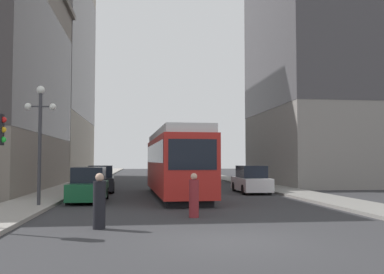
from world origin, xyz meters
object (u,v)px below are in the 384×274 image
object	(u,v)px
parked_car_right_far	(251,180)
parked_car_left_near	(89,186)
streetcar	(175,162)
lamp_post_left_near	(40,126)
parked_car_left_mid	(101,180)
pedestrian_crossing_far	(99,203)
transit_bus	(195,163)
pedestrian_crossing_near	(194,197)

from	to	relation	value
parked_car_right_far	parked_car_left_near	bearing A→B (deg)	27.86
streetcar	parked_car_right_far	xyz separation A→B (m)	(5.33, 2.62, -1.26)
parked_car_left_near	lamp_post_left_near	size ratio (longest dim) A/B	0.87
parked_car_left_mid	streetcar	bearing A→B (deg)	-47.66
pedestrian_crossing_far	lamp_post_left_near	bearing A→B (deg)	154.85
parked_car_left_mid	lamp_post_left_near	distance (m)	10.58
transit_bus	parked_car_left_near	xyz separation A→B (m)	(-8.21, -19.62, -1.10)
transit_bus	pedestrian_crossing_far	distance (m)	29.67
streetcar	parked_car_left_mid	distance (m)	6.85
transit_bus	streetcar	bearing A→B (deg)	-103.38
parked_car_right_far	lamp_post_left_near	size ratio (longest dim) A/B	0.92
transit_bus	parked_car_right_far	distance (m)	14.79
streetcar	pedestrian_crossing_near	size ratio (longest dim) A/B	7.83
transit_bus	pedestrian_crossing_near	size ratio (longest dim) A/B	6.62
lamp_post_left_near	parked_car_left_mid	bearing A→B (deg)	79.25
parked_car_left_mid	lamp_post_left_near	world-z (taller)	lamp_post_left_near
lamp_post_left_near	parked_car_left_near	bearing A→B (deg)	56.72
pedestrian_crossing_far	parked_car_left_mid	bearing A→B (deg)	132.35
parked_car_left_near	parked_car_left_mid	size ratio (longest dim) A/B	0.96
streetcar	parked_car_left_mid	bearing A→B (deg)	133.40
streetcar	parked_car_left_mid	world-z (taller)	streetcar
pedestrian_crossing_far	streetcar	bearing A→B (deg)	111.14
streetcar	parked_car_left_near	world-z (taller)	streetcar
lamp_post_left_near	transit_bus	bearing A→B (deg)	65.83
parked_car_left_near	transit_bus	bearing A→B (deg)	66.74
transit_bus	parked_car_left_mid	xyz separation A→B (m)	(-8.21, -12.52, -1.10)
parked_car_left_near	parked_car_left_mid	xyz separation A→B (m)	(-0.00, 7.10, 0.00)
parked_car_left_mid	pedestrian_crossing_far	xyz separation A→B (m)	(1.38, -16.34, -0.02)
parked_car_left_mid	pedestrian_crossing_near	xyz separation A→B (m)	(4.72, -13.98, -0.06)
parked_car_right_far	pedestrian_crossing_far	size ratio (longest dim) A/B	2.83
parked_car_right_far	lamp_post_left_near	bearing A→B (deg)	34.87
parked_car_left_near	parked_car_left_mid	distance (m)	7.10
streetcar	parked_car_right_far	size ratio (longest dim) A/B	2.64
parked_car_right_far	lamp_post_left_near	world-z (taller)	lamp_post_left_near
parked_car_left_near	pedestrian_crossing_near	world-z (taller)	parked_car_left_near
transit_bus	parked_car_left_near	size ratio (longest dim) A/B	2.34
parked_car_left_near	pedestrian_crossing_far	distance (m)	9.34
pedestrian_crossing_far	pedestrian_crossing_near	bearing A→B (deg)	72.77
parked_car_left_near	lamp_post_left_near	world-z (taller)	lamp_post_left_near
pedestrian_crossing_near	parked_car_left_mid	bearing A→B (deg)	-40.88
parked_car_left_mid	parked_car_right_far	size ratio (longest dim) A/B	0.99
transit_bus	pedestrian_crossing_near	world-z (taller)	transit_bus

